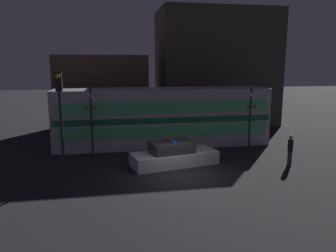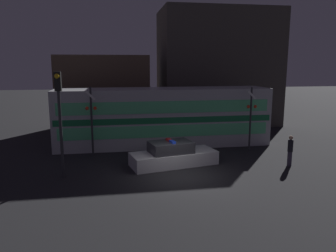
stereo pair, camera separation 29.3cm
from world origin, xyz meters
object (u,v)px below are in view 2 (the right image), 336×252
(train, at_px, (163,117))
(police_car, at_px, (173,155))
(pedestrian, at_px, (290,150))
(traffic_light_corner, at_px, (59,108))
(crossing_signal_near, at_px, (251,115))

(train, height_order, police_car, train)
(police_car, relative_size, pedestrian, 2.95)
(pedestrian, bearing_deg, traffic_light_corner, 179.66)
(train, bearing_deg, police_car, -92.21)
(police_car, height_order, traffic_light_corner, traffic_light_corner)
(train, relative_size, traffic_light_corner, 2.78)
(pedestrian, bearing_deg, train, 135.73)
(train, bearing_deg, traffic_light_corner, -135.03)
(train, xyz_separation_m, traffic_light_corner, (-5.88, -5.87, 1.50))
(pedestrian, distance_m, traffic_light_corner, 12.25)
(police_car, xyz_separation_m, crossing_signal_near, (5.52, 2.42, 1.73))
(pedestrian, xyz_separation_m, crossing_signal_near, (-0.76, 3.64, 1.40))
(pedestrian, height_order, crossing_signal_near, crossing_signal_near)
(crossing_signal_near, bearing_deg, traffic_light_corner, -162.33)
(police_car, relative_size, crossing_signal_near, 1.23)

